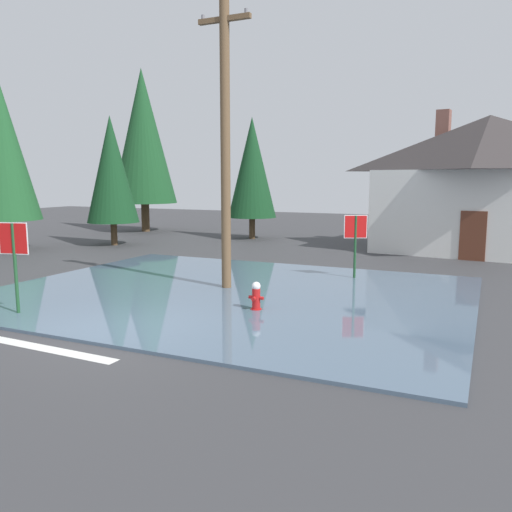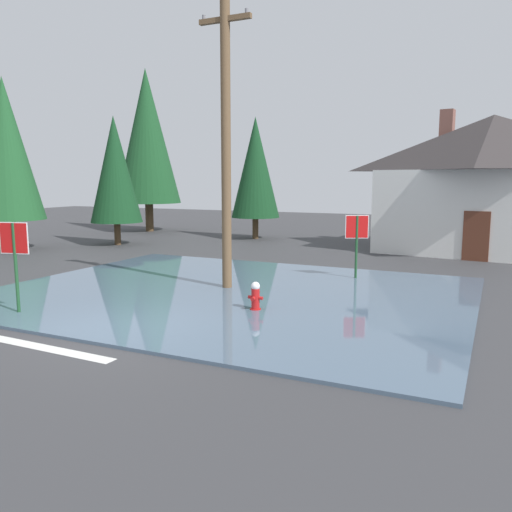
{
  "view_description": "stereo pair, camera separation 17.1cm",
  "coord_description": "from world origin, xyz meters",
  "px_view_note": "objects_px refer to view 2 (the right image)",
  "views": [
    {
      "loc": [
        7.25,
        -8.55,
        3.24
      ],
      "look_at": [
        1.57,
        3.97,
        1.21
      ],
      "focal_mm": 36.33,
      "sensor_mm": 36.0,
      "label": 1
    },
    {
      "loc": [
        7.4,
        -8.47,
        3.24
      ],
      "look_at": [
        1.57,
        3.97,
        1.21
      ],
      "focal_mm": 36.33,
      "sensor_mm": 36.0,
      "label": 2
    }
  ],
  "objects_px": {
    "pine_tree_tall_left": "(147,137)",
    "pine_tree_mid_left": "(115,170)",
    "pine_tree_short_left": "(255,168)",
    "stop_sign_near": "(15,249)",
    "house": "(490,182)",
    "fire_hydrant": "(255,297)",
    "utility_pole": "(226,143)",
    "stop_sign_far": "(357,234)",
    "pine_tree_far_center": "(6,149)"
  },
  "relations": [
    {
      "from": "pine_tree_tall_left",
      "to": "pine_tree_mid_left",
      "type": "distance_m",
      "value": 7.24
    },
    {
      "from": "pine_tree_mid_left",
      "to": "pine_tree_short_left",
      "type": "relative_size",
      "value": 0.96
    },
    {
      "from": "stop_sign_near",
      "to": "pine_tree_mid_left",
      "type": "distance_m",
      "value": 13.79
    },
    {
      "from": "stop_sign_near",
      "to": "pine_tree_tall_left",
      "type": "distance_m",
      "value": 20.95
    },
    {
      "from": "house",
      "to": "pine_tree_mid_left",
      "type": "height_order",
      "value": "house"
    },
    {
      "from": "pine_tree_short_left",
      "to": "fire_hydrant",
      "type": "bearing_deg",
      "value": -64.81
    },
    {
      "from": "stop_sign_near",
      "to": "house",
      "type": "xyz_separation_m",
      "value": [
        9.92,
        16.64,
        1.52
      ]
    },
    {
      "from": "utility_pole",
      "to": "pine_tree_mid_left",
      "type": "height_order",
      "value": "utility_pole"
    },
    {
      "from": "pine_tree_mid_left",
      "to": "pine_tree_short_left",
      "type": "distance_m",
      "value": 7.41
    },
    {
      "from": "utility_pole",
      "to": "house",
      "type": "relative_size",
      "value": 0.82
    },
    {
      "from": "stop_sign_near",
      "to": "pine_tree_short_left",
      "type": "distance_m",
      "value": 17.4
    },
    {
      "from": "utility_pole",
      "to": "stop_sign_far",
      "type": "height_order",
      "value": "utility_pole"
    },
    {
      "from": "utility_pole",
      "to": "pine_tree_far_center",
      "type": "xyz_separation_m",
      "value": [
        -13.24,
        3.55,
        0.31
      ]
    },
    {
      "from": "stop_sign_far",
      "to": "utility_pole",
      "type": "bearing_deg",
      "value": -135.26
    },
    {
      "from": "stop_sign_far",
      "to": "pine_tree_far_center",
      "type": "height_order",
      "value": "pine_tree_far_center"
    },
    {
      "from": "pine_tree_short_left",
      "to": "stop_sign_near",
      "type": "bearing_deg",
      "value": -84.16
    },
    {
      "from": "fire_hydrant",
      "to": "pine_tree_short_left",
      "type": "bearing_deg",
      "value": 115.19
    },
    {
      "from": "stop_sign_near",
      "to": "pine_tree_tall_left",
      "type": "bearing_deg",
      "value": 117.93
    },
    {
      "from": "fire_hydrant",
      "to": "house",
      "type": "relative_size",
      "value": 0.08
    },
    {
      "from": "stop_sign_far",
      "to": "pine_tree_far_center",
      "type": "relative_size",
      "value": 0.27
    },
    {
      "from": "pine_tree_tall_left",
      "to": "stop_sign_far",
      "type": "bearing_deg",
      "value": -33.11
    },
    {
      "from": "house",
      "to": "fire_hydrant",
      "type": "bearing_deg",
      "value": -109.16
    },
    {
      "from": "utility_pole",
      "to": "house",
      "type": "distance_m",
      "value": 13.75
    },
    {
      "from": "house",
      "to": "pine_tree_tall_left",
      "type": "relative_size",
      "value": 1.01
    },
    {
      "from": "stop_sign_far",
      "to": "pine_tree_tall_left",
      "type": "height_order",
      "value": "pine_tree_tall_left"
    },
    {
      "from": "utility_pole",
      "to": "pine_tree_far_center",
      "type": "relative_size",
      "value": 1.05
    },
    {
      "from": "stop_sign_near",
      "to": "house",
      "type": "bearing_deg",
      "value": 59.19
    },
    {
      "from": "stop_sign_far",
      "to": "pine_tree_far_center",
      "type": "distance_m",
      "value": 16.63
    },
    {
      "from": "stop_sign_near",
      "to": "stop_sign_far",
      "type": "bearing_deg",
      "value": 51.17
    },
    {
      "from": "fire_hydrant",
      "to": "utility_pole",
      "type": "xyz_separation_m",
      "value": [
        -1.9,
        2.06,
        3.91
      ]
    },
    {
      "from": "stop_sign_near",
      "to": "house",
      "type": "relative_size",
      "value": 0.22
    },
    {
      "from": "pine_tree_tall_left",
      "to": "pine_tree_mid_left",
      "type": "height_order",
      "value": "pine_tree_tall_left"
    },
    {
      "from": "pine_tree_mid_left",
      "to": "pine_tree_far_center",
      "type": "height_order",
      "value": "pine_tree_far_center"
    },
    {
      "from": "stop_sign_far",
      "to": "pine_tree_mid_left",
      "type": "distance_m",
      "value": 13.89
    },
    {
      "from": "pine_tree_tall_left",
      "to": "pine_tree_short_left",
      "type": "xyz_separation_m",
      "value": [
        7.85,
        -0.97,
        -1.98
      ]
    },
    {
      "from": "house",
      "to": "pine_tree_tall_left",
      "type": "xyz_separation_m",
      "value": [
        -19.53,
        1.49,
        2.73
      ]
    },
    {
      "from": "stop_sign_near",
      "to": "house",
      "type": "height_order",
      "value": "house"
    },
    {
      "from": "stop_sign_near",
      "to": "pine_tree_mid_left",
      "type": "relative_size",
      "value": 0.36
    },
    {
      "from": "house",
      "to": "pine_tree_far_center",
      "type": "relative_size",
      "value": 1.29
    },
    {
      "from": "house",
      "to": "pine_tree_tall_left",
      "type": "height_order",
      "value": "pine_tree_tall_left"
    },
    {
      "from": "pine_tree_tall_left",
      "to": "pine_tree_short_left",
      "type": "bearing_deg",
      "value": -7.02
    },
    {
      "from": "pine_tree_mid_left",
      "to": "pine_tree_tall_left",
      "type": "bearing_deg",
      "value": 113.5
    },
    {
      "from": "stop_sign_far",
      "to": "pine_tree_short_left",
      "type": "xyz_separation_m",
      "value": [
        -8.02,
        9.38,
        2.36
      ]
    },
    {
      "from": "utility_pole",
      "to": "fire_hydrant",
      "type": "bearing_deg",
      "value": -47.29
    },
    {
      "from": "stop_sign_near",
      "to": "pine_tree_tall_left",
      "type": "relative_size",
      "value": 0.23
    },
    {
      "from": "stop_sign_near",
      "to": "fire_hydrant",
      "type": "distance_m",
      "value": 5.85
    },
    {
      "from": "utility_pole",
      "to": "pine_tree_far_center",
      "type": "distance_m",
      "value": 13.71
    },
    {
      "from": "utility_pole",
      "to": "pine_tree_mid_left",
      "type": "bearing_deg",
      "value": 144.8
    },
    {
      "from": "fire_hydrant",
      "to": "pine_tree_far_center",
      "type": "bearing_deg",
      "value": 159.69
    },
    {
      "from": "fire_hydrant",
      "to": "stop_sign_near",
      "type": "bearing_deg",
      "value": -152.31
    }
  ]
}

